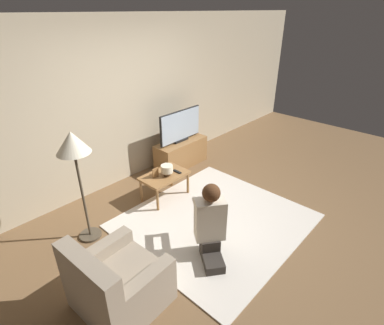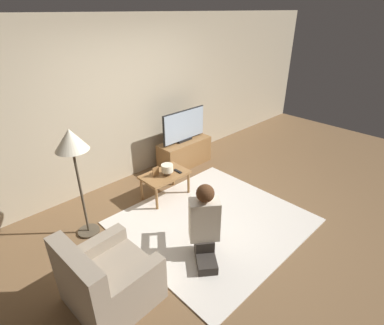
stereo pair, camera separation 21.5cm
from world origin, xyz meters
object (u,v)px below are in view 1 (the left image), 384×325
Objects in this scene: person_kneeling at (210,221)px; coffee_table at (165,178)px; armchair at (118,285)px; floor_lamp at (74,150)px; table_lamp at (167,169)px; tv at (180,126)px.

coffee_table is at bearing -73.23° from person_kneeling.
armchair reaches higher than coffee_table.
floor_lamp is 1.73m from person_kneeling.
table_lamp is (1.29, -0.10, -0.73)m from floor_lamp.
tv reaches higher than coffee_table.
coffee_table is (-0.94, -0.58, -0.43)m from tv.
armchair is 1.93m from table_lamp.
person_kneeling is at bearing -127.08° from tv.
coffee_table is 0.16m from table_lamp.
armchair is 1.17m from person_kneeling.
tv is 0.65× the size of floor_lamp.
table_lamp is (0.01, -0.05, 0.16)m from coffee_table.
tv reaches higher than armchair.
tv is at bearing -89.95° from person_kneeling.
person_kneeling reaches higher than armchair.
tv is 2.33m from floor_lamp.
floor_lamp reaches higher than armchair.
coffee_table is 1.39m from person_kneeling.
tv is at bearing 31.85° from coffee_table.
tv reaches higher than table_lamp.
person_kneeling is at bearing -110.36° from coffee_table.
tv is at bearing -59.95° from armchair.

